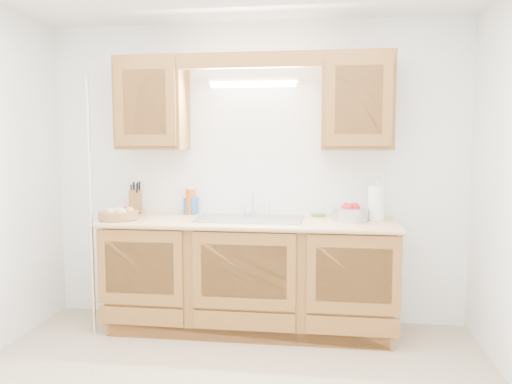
% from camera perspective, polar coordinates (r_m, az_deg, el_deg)
% --- Properties ---
extents(room, '(3.52, 3.50, 2.50)m').
position_cam_1_polar(room, '(2.75, -4.34, 0.28)').
color(room, '#C3B08C').
rests_on(room, ground).
extents(base_cabinets, '(2.20, 0.60, 0.86)m').
position_cam_1_polar(base_cabinets, '(4.06, -0.73, -9.58)').
color(base_cabinets, brown).
rests_on(base_cabinets, ground).
extents(countertop, '(2.30, 0.63, 0.04)m').
position_cam_1_polar(countertop, '(3.95, -0.77, -3.47)').
color(countertop, '#E6BD79').
rests_on(countertop, base_cabinets).
extents(upper_cabinet_left, '(0.55, 0.33, 0.75)m').
position_cam_1_polar(upper_cabinet_left, '(4.26, -11.77, 9.82)').
color(upper_cabinet_left, brown).
rests_on(upper_cabinet_left, room).
extents(upper_cabinet_right, '(0.55, 0.33, 0.75)m').
position_cam_1_polar(upper_cabinet_right, '(4.03, 11.47, 10.07)').
color(upper_cabinet_right, brown).
rests_on(upper_cabinet_right, room).
extents(valance, '(2.20, 0.05, 0.12)m').
position_cam_1_polar(valance, '(3.96, -0.78, 14.85)').
color(valance, brown).
rests_on(valance, room).
extents(fluorescent_fixture, '(0.76, 0.08, 0.08)m').
position_cam_1_polar(fluorescent_fixture, '(4.16, -0.31, 12.42)').
color(fluorescent_fixture, white).
rests_on(fluorescent_fixture, room).
extents(sink, '(0.84, 0.46, 0.36)m').
position_cam_1_polar(sink, '(3.98, -0.72, -4.16)').
color(sink, '#9E9EA3').
rests_on(sink, countertop).
extents(wire_shelf_pole, '(0.03, 0.03, 2.00)m').
position_cam_1_polar(wire_shelf_pole, '(4.05, -18.35, -1.82)').
color(wire_shelf_pole, silver).
rests_on(wire_shelf_pole, ground).
extents(outlet_plate, '(0.08, 0.01, 0.12)m').
position_cam_1_polar(outlet_plate, '(4.20, 12.78, 0.64)').
color(outlet_plate, white).
rests_on(outlet_plate, room).
extents(fruit_basket, '(0.38, 0.38, 0.10)m').
position_cam_1_polar(fruit_basket, '(4.10, -15.41, -2.45)').
color(fruit_basket, '#AE8246').
rests_on(fruit_basket, countertop).
extents(knife_block, '(0.14, 0.18, 0.28)m').
position_cam_1_polar(knife_block, '(4.42, -13.65, -1.06)').
color(knife_block, brown).
rests_on(knife_block, countertop).
extents(orange_canister, '(0.09, 0.09, 0.23)m').
position_cam_1_polar(orange_canister, '(4.27, -7.51, -1.01)').
color(orange_canister, '#DA510C').
rests_on(orange_canister, countertop).
extents(soap_bottle, '(0.12, 0.12, 0.21)m').
position_cam_1_polar(soap_bottle, '(4.29, -7.45, -1.15)').
color(soap_bottle, '#235BB1').
rests_on(soap_bottle, countertop).
extents(sponge, '(0.12, 0.09, 0.02)m').
position_cam_1_polar(sponge, '(4.16, 7.13, -2.66)').
color(sponge, '#CC333F').
rests_on(sponge, countertop).
extents(paper_towel, '(0.16, 0.16, 0.32)m').
position_cam_1_polar(paper_towel, '(4.01, 13.57, -1.25)').
color(paper_towel, silver).
rests_on(paper_towel, countertop).
extents(apple_bowl, '(0.36, 0.36, 0.14)m').
position_cam_1_polar(apple_bowl, '(3.95, 10.69, -2.38)').
color(apple_bowl, silver).
rests_on(apple_bowl, countertop).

